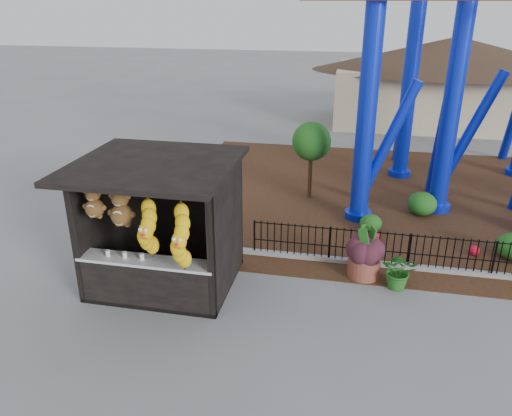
% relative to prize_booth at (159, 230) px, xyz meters
% --- Properties ---
extents(ground, '(120.00, 120.00, 0.00)m').
position_rel_prize_booth_xyz_m(ground, '(2.99, -0.91, -1.53)').
color(ground, slate).
rests_on(ground, ground).
extents(mulch_bed, '(18.00, 12.00, 0.02)m').
position_rel_prize_booth_xyz_m(mulch_bed, '(6.99, 7.09, -1.52)').
color(mulch_bed, '#331E11').
rests_on(mulch_bed, ground).
extents(curb, '(18.00, 0.18, 0.12)m').
position_rel_prize_booth_xyz_m(curb, '(6.99, 2.09, -1.47)').
color(curb, gray).
rests_on(curb, ground).
extents(prize_booth, '(3.50, 3.40, 3.12)m').
position_rel_prize_booth_xyz_m(prize_booth, '(0.00, 0.00, 0.00)').
color(prize_booth, black).
rests_on(prize_booth, ground).
extents(picket_fence, '(12.20, 0.06, 1.00)m').
position_rel_prize_booth_xyz_m(picket_fence, '(7.89, 2.09, -1.03)').
color(picket_fence, black).
rests_on(picket_fence, ground).
extents(terracotta_planter, '(1.05, 1.05, 0.63)m').
position_rel_prize_booth_xyz_m(terracotta_planter, '(4.68, 1.50, -1.21)').
color(terracotta_planter, brown).
rests_on(terracotta_planter, ground).
extents(planter_foliage, '(0.70, 0.70, 0.64)m').
position_rel_prize_booth_xyz_m(planter_foliage, '(4.68, 1.50, -0.58)').
color(planter_foliage, '#351520').
rests_on(planter_foliage, terracotta_planter).
extents(potted_plant, '(0.89, 0.79, 0.92)m').
position_rel_prize_booth_xyz_m(potted_plant, '(5.50, 1.13, -1.06)').
color(potted_plant, '#285819').
rests_on(potted_plant, ground).
extents(landscaping, '(8.08, 3.45, 0.74)m').
position_rel_prize_booth_xyz_m(landscaping, '(7.66, 4.58, -1.20)').
color(landscaping, '#1C5218').
rests_on(landscaping, mulch_bed).
extents(pavilion, '(15.00, 15.00, 4.80)m').
position_rel_prize_booth_xyz_m(pavilion, '(8.99, 19.09, 1.54)').
color(pavilion, '#BFAD8C').
rests_on(pavilion, ground).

